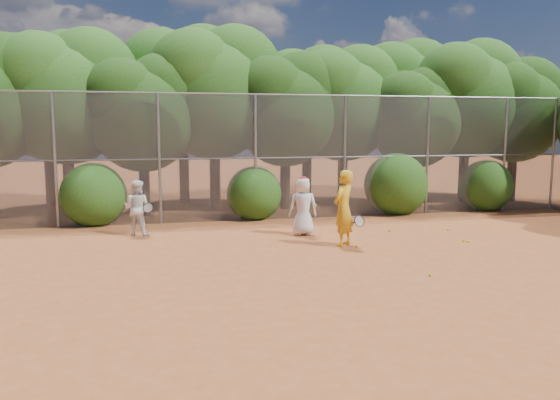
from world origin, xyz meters
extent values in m
plane|color=#9C4B23|center=(0.00, 0.00, 0.00)|extent=(80.00, 80.00, 0.00)
cylinder|color=gray|center=(-7.00, 6.00, 2.00)|extent=(0.09, 0.09, 4.00)
cylinder|color=gray|center=(-4.00, 6.00, 2.00)|extent=(0.09, 0.09, 4.00)
cylinder|color=gray|center=(-1.00, 6.00, 2.00)|extent=(0.09, 0.09, 4.00)
cylinder|color=gray|center=(2.00, 6.00, 2.00)|extent=(0.09, 0.09, 4.00)
cylinder|color=gray|center=(5.00, 6.00, 2.00)|extent=(0.09, 0.09, 4.00)
cylinder|color=gray|center=(8.00, 6.00, 2.00)|extent=(0.09, 0.09, 4.00)
cylinder|color=gray|center=(0.00, 6.00, 4.00)|extent=(20.00, 0.05, 0.05)
cylinder|color=gray|center=(0.00, 6.00, 2.00)|extent=(20.00, 0.04, 0.04)
cube|color=slate|center=(0.00, 6.00, 2.00)|extent=(20.00, 0.02, 4.00)
cylinder|color=gray|center=(10.00, 6.00, 2.00)|extent=(0.09, 0.09, 4.00)
sphere|color=black|center=(-8.74, 8.38, 4.47)|extent=(3.05, 3.05, 3.05)
cylinder|color=black|center=(-7.00, 8.50, 1.26)|extent=(0.38, 0.38, 2.52)
sphere|color=#214E13|center=(-7.00, 8.50, 3.73)|extent=(4.03, 4.03, 4.03)
sphere|color=#214E13|center=(-6.19, 8.90, 4.74)|extent=(3.23, 3.23, 3.23)
sphere|color=#214E13|center=(-7.71, 8.20, 4.54)|extent=(3.02, 3.02, 3.02)
cylinder|color=black|center=(-4.50, 7.80, 1.08)|extent=(0.36, 0.36, 2.17)
sphere|color=black|center=(-4.50, 7.80, 3.21)|extent=(3.47, 3.47, 3.47)
sphere|color=black|center=(-3.81, 8.15, 4.08)|extent=(2.78, 2.78, 2.78)
sphere|color=black|center=(-5.11, 7.54, 3.91)|extent=(2.60, 2.60, 2.60)
cylinder|color=black|center=(-2.00, 8.80, 1.33)|extent=(0.39, 0.39, 2.66)
sphere|color=#214E13|center=(-2.00, 8.80, 3.94)|extent=(4.26, 4.26, 4.26)
sphere|color=#214E13|center=(-1.15, 9.23, 5.00)|extent=(3.40, 3.40, 3.40)
sphere|color=#214E13|center=(-2.74, 8.48, 4.79)|extent=(3.19, 3.19, 3.19)
cylinder|color=black|center=(0.50, 8.20, 1.14)|extent=(0.37, 0.37, 2.27)
sphere|color=black|center=(0.50, 8.20, 3.37)|extent=(3.64, 3.64, 3.64)
sphere|color=black|center=(1.23, 8.56, 4.28)|extent=(2.91, 2.91, 2.91)
sphere|color=black|center=(-0.14, 7.93, 4.10)|extent=(2.73, 2.73, 2.73)
cylinder|color=black|center=(3.00, 9.00, 1.22)|extent=(0.38, 0.38, 2.45)
sphere|color=#214E13|center=(3.00, 9.00, 3.63)|extent=(3.92, 3.92, 3.92)
sphere|color=#214E13|center=(3.78, 9.39, 4.61)|extent=(3.14, 3.14, 3.14)
sphere|color=#214E13|center=(2.31, 8.71, 4.41)|extent=(2.94, 2.94, 2.94)
cylinder|color=black|center=(5.50, 8.00, 1.05)|extent=(0.36, 0.36, 2.10)
sphere|color=black|center=(5.50, 8.00, 3.11)|extent=(3.36, 3.36, 3.36)
sphere|color=black|center=(6.17, 8.34, 3.95)|extent=(2.69, 2.69, 2.69)
sphere|color=black|center=(4.91, 7.75, 3.78)|extent=(2.52, 2.52, 2.52)
cylinder|color=black|center=(8.00, 8.60, 1.29)|extent=(0.39, 0.39, 2.59)
sphere|color=#214E13|center=(8.00, 8.60, 3.83)|extent=(4.14, 4.14, 4.14)
sphere|color=#214E13|center=(8.83, 9.01, 4.87)|extent=(3.32, 3.32, 3.32)
sphere|color=#214E13|center=(7.27, 8.29, 4.66)|extent=(3.11, 3.11, 3.11)
cylinder|color=black|center=(10.00, 8.30, 1.15)|extent=(0.37, 0.37, 2.31)
sphere|color=black|center=(10.00, 8.30, 3.42)|extent=(3.70, 3.70, 3.70)
sphere|color=black|center=(10.74, 8.67, 4.34)|extent=(2.96, 2.96, 2.96)
sphere|color=black|center=(9.35, 8.02, 4.16)|extent=(2.77, 2.77, 2.77)
cylinder|color=black|center=(-8.00, 10.80, 1.31)|extent=(0.39, 0.39, 2.62)
sphere|color=#214E13|center=(-8.00, 10.80, 3.88)|extent=(4.20, 4.20, 4.20)
sphere|color=#214E13|center=(-7.16, 11.22, 4.94)|extent=(3.36, 3.36, 3.36)
sphere|color=#214E13|center=(-8.73, 10.49, 4.72)|extent=(3.15, 3.15, 3.15)
cylinder|color=black|center=(-3.00, 11.00, 1.40)|extent=(0.40, 0.40, 2.80)
sphere|color=#214E13|center=(-3.00, 11.00, 4.14)|extent=(4.48, 4.48, 4.48)
sphere|color=#214E13|center=(-2.10, 11.45, 5.26)|extent=(3.58, 3.58, 3.58)
sphere|color=#214E13|center=(-3.78, 10.66, 5.04)|extent=(3.36, 3.36, 3.36)
cylinder|color=black|center=(2.00, 10.60, 1.26)|extent=(0.38, 0.38, 2.52)
sphere|color=#214E13|center=(2.00, 10.60, 3.73)|extent=(4.03, 4.03, 4.03)
sphere|color=#214E13|center=(2.81, 11.00, 4.74)|extent=(3.23, 3.23, 3.23)
sphere|color=#214E13|center=(1.29, 10.30, 4.54)|extent=(3.02, 3.02, 3.02)
cylinder|color=black|center=(6.50, 11.20, 1.36)|extent=(0.40, 0.40, 2.73)
sphere|color=#214E13|center=(6.50, 11.20, 4.04)|extent=(4.37, 4.37, 4.37)
sphere|color=#214E13|center=(7.37, 11.64, 5.13)|extent=(3.49, 3.49, 3.49)
sphere|color=#214E13|center=(5.74, 10.87, 4.91)|extent=(3.28, 3.28, 3.28)
sphere|color=#214E13|center=(-6.00, 6.30, 1.00)|extent=(2.00, 2.00, 2.00)
sphere|color=#214E13|center=(-1.00, 6.30, 0.90)|extent=(1.80, 1.80, 1.80)
sphere|color=#214E13|center=(4.00, 6.30, 1.10)|extent=(2.20, 2.20, 2.20)
sphere|color=#214E13|center=(7.50, 6.30, 0.95)|extent=(1.90, 1.90, 1.90)
imported|color=gold|center=(0.44, 1.66, 0.96)|extent=(0.82, 0.81, 1.92)
torus|color=black|center=(0.79, 1.46, 0.65)|extent=(0.32, 0.19, 0.30)
cylinder|color=black|center=(0.73, 1.66, 0.58)|extent=(0.10, 0.28, 0.11)
imported|color=white|center=(-0.17, 3.25, 0.80)|extent=(0.83, 0.58, 1.61)
ellipsoid|color=#AA1F18|center=(-0.17, 3.25, 1.57)|extent=(0.22, 0.22, 0.13)
sphere|color=#A8CE25|center=(0.13, 3.05, 0.85)|extent=(0.07, 0.07, 0.07)
imported|color=white|center=(-4.65, 4.24, 0.77)|extent=(0.91, 0.83, 1.53)
torus|color=black|center=(-4.35, 3.94, 0.80)|extent=(0.34, 0.25, 0.29)
cylinder|color=black|center=(-4.28, 4.13, 0.71)|extent=(0.13, 0.26, 0.14)
sphere|color=#A8CE25|center=(3.65, 1.38, 0.03)|extent=(0.07, 0.07, 0.07)
sphere|color=#A8CE25|center=(4.10, 2.93, 0.03)|extent=(0.07, 0.07, 0.07)
sphere|color=#A8CE25|center=(1.18, -1.45, 0.03)|extent=(0.07, 0.07, 0.07)
sphere|color=#A8CE25|center=(3.72, 1.26, 0.03)|extent=(0.07, 0.07, 0.07)
sphere|color=#A8CE25|center=(0.69, 1.37, 0.03)|extent=(0.07, 0.07, 0.07)
sphere|color=#A8CE25|center=(2.37, 3.15, 0.03)|extent=(0.07, 0.07, 0.07)
camera|label=1|loc=(-4.13, -11.13, 2.96)|focal=35.00mm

